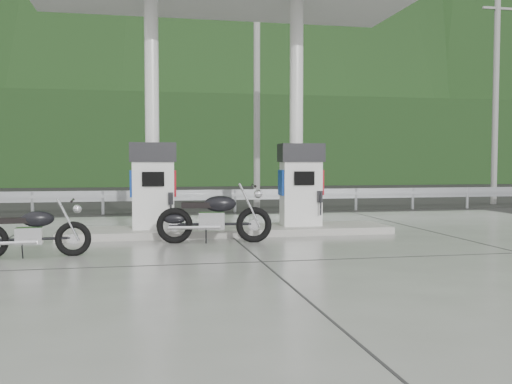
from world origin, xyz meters
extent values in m
plane|color=black|center=(0.00, 0.00, 0.00)|extent=(160.00, 160.00, 0.00)
cube|color=slate|center=(0.00, 0.00, 0.01)|extent=(18.00, 14.00, 0.02)
cube|color=gray|center=(0.00, 2.50, 0.10)|extent=(7.00, 1.40, 0.15)
cylinder|color=silver|center=(-1.60, 2.90, 2.67)|extent=(0.30, 0.30, 5.00)
cylinder|color=silver|center=(1.60, 2.90, 2.67)|extent=(0.30, 0.30, 5.00)
cube|color=black|center=(0.00, 11.50, 0.00)|extent=(60.00, 7.00, 0.01)
cylinder|color=gray|center=(2.00, 9.50, 4.00)|extent=(0.22, 0.22, 8.00)
cylinder|color=gray|center=(11.00, 9.50, 4.00)|extent=(0.22, 0.22, 8.00)
cube|color=black|center=(0.00, 30.00, 3.00)|extent=(80.00, 6.00, 6.00)
camera|label=1|loc=(-1.78, -9.58, 1.56)|focal=40.00mm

